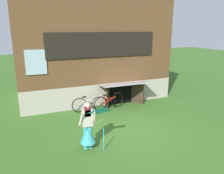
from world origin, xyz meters
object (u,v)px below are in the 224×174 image
at_px(bicycle_red, 109,102).
at_px(bicycle_silver, 89,104).
at_px(person, 88,130).
at_px(kite, 103,118).

distance_m(bicycle_red, bicycle_silver, 1.00).
relative_size(person, kite, 1.09).
height_order(kite, bicycle_silver, kite).
xyz_separation_m(bicycle_red, bicycle_silver, (-0.99, 0.08, -0.01)).
xyz_separation_m(kite, bicycle_silver, (0.67, 3.82, -0.87)).
distance_m(person, bicycle_red, 3.81).
bearing_deg(kite, person, 124.48).
bearing_deg(bicycle_red, person, -137.37).
bearing_deg(bicycle_silver, bicycle_red, 0.44).
relative_size(bicycle_red, bicycle_silver, 1.01).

